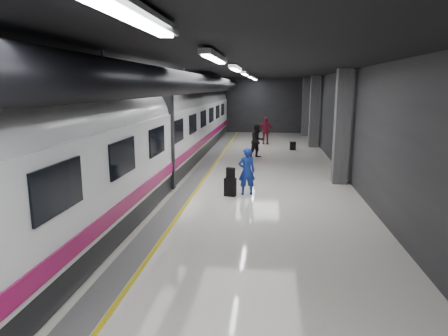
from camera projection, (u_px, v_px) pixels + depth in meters
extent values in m
plane|color=silver|center=(221.00, 192.00, 14.69)|extent=(40.00, 40.00, 0.00)
cube|color=black|center=(221.00, 67.00, 13.79)|extent=(10.00, 40.00, 0.02)
cube|color=#28282B|center=(249.00, 106.00, 33.71)|extent=(10.00, 0.02, 4.50)
cube|color=#28282B|center=(87.00, 130.00, 14.78)|extent=(0.02, 40.00, 4.50)
cube|color=#28282B|center=(365.00, 133.00, 13.69)|extent=(0.02, 40.00, 4.50)
cube|color=slate|center=(185.00, 191.00, 14.83)|extent=(0.65, 39.80, 0.01)
cube|color=gold|center=(196.00, 191.00, 14.79)|extent=(0.10, 39.80, 0.01)
cylinder|color=black|center=(184.00, 83.00, 14.04)|extent=(0.80, 38.00, 0.80)
cube|color=silver|center=(127.00, 8.00, 3.03)|extent=(0.22, 2.60, 0.10)
cube|color=silver|center=(215.00, 57.00, 7.90)|extent=(0.22, 2.60, 0.10)
cube|color=silver|center=(236.00, 68.00, 12.77)|extent=(0.22, 2.60, 0.10)
cube|color=silver|center=(245.00, 73.00, 17.64)|extent=(0.22, 2.60, 0.10)
cube|color=silver|center=(250.00, 76.00, 22.50)|extent=(0.22, 2.60, 0.10)
cube|color=silver|center=(254.00, 78.00, 27.37)|extent=(0.22, 2.60, 0.10)
cube|color=silver|center=(256.00, 79.00, 31.27)|extent=(0.22, 2.60, 0.10)
cube|color=#515154|center=(342.00, 127.00, 15.69)|extent=(0.55, 0.55, 4.50)
cube|color=#515154|center=(314.00, 112.00, 25.42)|extent=(0.55, 0.55, 4.50)
cube|color=#515154|center=(306.00, 107.00, 31.27)|extent=(0.55, 0.55, 4.50)
cube|color=black|center=(135.00, 181.00, 14.97)|extent=(2.80, 38.00, 0.60)
cube|color=white|center=(133.00, 144.00, 14.69)|extent=(2.90, 38.00, 2.20)
cylinder|color=white|center=(132.00, 118.00, 14.50)|extent=(2.80, 38.00, 2.80)
cube|color=#970D4E|center=(173.00, 166.00, 14.69)|extent=(0.04, 38.00, 0.35)
cube|color=black|center=(133.00, 137.00, 14.64)|extent=(3.05, 0.25, 3.80)
cube|color=black|center=(58.00, 188.00, 6.66)|extent=(0.05, 1.60, 0.85)
cube|color=black|center=(123.00, 157.00, 9.58)|extent=(0.05, 1.60, 0.85)
cube|color=black|center=(157.00, 141.00, 12.50)|extent=(0.05, 1.60, 0.85)
cube|color=black|center=(178.00, 131.00, 15.42)|extent=(0.05, 1.60, 0.85)
cube|color=black|center=(193.00, 124.00, 18.35)|extent=(0.05, 1.60, 0.85)
cube|color=black|center=(203.00, 119.00, 21.27)|extent=(0.05, 1.60, 0.85)
cube|color=black|center=(211.00, 115.00, 24.19)|extent=(0.05, 1.60, 0.85)
cube|color=black|center=(218.00, 112.00, 27.11)|extent=(0.05, 1.60, 0.85)
cube|color=black|center=(223.00, 109.00, 30.03)|extent=(0.05, 1.60, 0.85)
imported|color=#162CAC|center=(247.00, 171.00, 14.26)|extent=(0.71, 0.56, 1.71)
cube|color=black|center=(230.00, 187.00, 14.15)|extent=(0.44, 0.33, 0.65)
cube|color=black|center=(231.00, 173.00, 14.04)|extent=(0.32, 0.26, 0.38)
imported|color=black|center=(257.00, 141.00, 21.71)|extent=(1.13, 1.10, 1.84)
imported|color=maroon|center=(265.00, 131.00, 26.91)|extent=(1.11, 0.54, 1.84)
cube|color=black|center=(293.00, 146.00, 24.47)|extent=(0.37, 0.27, 0.51)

